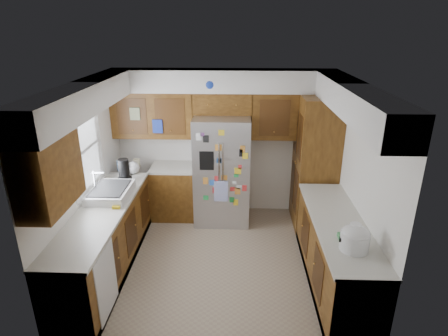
{
  "coord_description": "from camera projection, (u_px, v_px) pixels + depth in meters",
  "views": [
    {
      "loc": [
        0.25,
        -4.54,
        3.17
      ],
      "look_at": [
        0.07,
        0.35,
        1.27
      ],
      "focal_mm": 30.0,
      "sensor_mm": 36.0,
      "label": 1
    }
  ],
  "objects": [
    {
      "name": "floor",
      "position": [
        219.0,
        259.0,
        5.38
      ],
      "size": [
        3.6,
        3.6,
        0.0
      ],
      "primitive_type": "plane",
      "color": "tan",
      "rests_on": "ground"
    },
    {
      "name": "fridge_top_items",
      "position": [
        222.0,
        84.0,
        5.84
      ],
      "size": [
        0.63,
        0.35,
        0.28
      ],
      "color": "#1936A1",
      "rests_on": "bridge_cabinet"
    },
    {
      "name": "fridge",
      "position": [
        222.0,
        170.0,
        6.18
      ],
      "size": [
        0.9,
        0.79,
        1.8
      ],
      "color": "#ABABB0",
      "rests_on": "ground"
    },
    {
      "name": "right_counter_run",
      "position": [
        335.0,
        256.0,
        4.73
      ],
      "size": [
        0.63,
        2.25,
        0.92
      ],
      "color": "#46270D",
      "rests_on": "ground"
    },
    {
      "name": "left_counter_clutter",
      "position": [
        127.0,
        169.0,
        5.8
      ],
      "size": [
        0.39,
        0.9,
        0.38
      ],
      "color": "black",
      "rests_on": "left_counter_run"
    },
    {
      "name": "left_counter_run",
      "position": [
        123.0,
        230.0,
        5.3
      ],
      "size": [
        1.36,
        3.2,
        0.92
      ],
      "color": "#46270D",
      "rests_on": "ground"
    },
    {
      "name": "sink_assembly",
      "position": [
        110.0,
        192.0,
        5.17
      ],
      "size": [
        0.52,
        0.74,
        0.37
      ],
      "color": "silver",
      "rests_on": "left_counter_run"
    },
    {
      "name": "pantry",
      "position": [
        315.0,
        163.0,
        6.01
      ],
      "size": [
        0.6,
        0.9,
        2.15
      ],
      "primitive_type": "cube",
      "color": "#46270D",
      "rests_on": "ground"
    },
    {
      "name": "paper_towel",
      "position": [
        354.0,
        235.0,
        3.99
      ],
      "size": [
        0.12,
        0.12,
        0.27
      ],
      "primitive_type": "cylinder",
      "color": "white",
      "rests_on": "right_counter_run"
    },
    {
      "name": "bridge_cabinet",
      "position": [
        223.0,
        103.0,
        6.0
      ],
      "size": [
        0.96,
        0.34,
        0.35
      ],
      "primitive_type": "cube",
      "color": "#46270D",
      "rests_on": "fridge"
    },
    {
      "name": "room_shell",
      "position": [
        211.0,
        129.0,
        5.06
      ],
      "size": [
        3.64,
        3.24,
        2.52
      ],
      "color": "white",
      "rests_on": "ground"
    },
    {
      "name": "rice_cooker",
      "position": [
        355.0,
        238.0,
        3.93
      ],
      "size": [
        0.32,
        0.31,
        0.27
      ],
      "color": "silver",
      "rests_on": "right_counter_run"
    }
  ]
}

